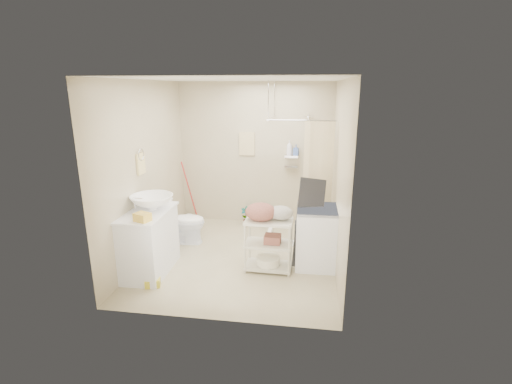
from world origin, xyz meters
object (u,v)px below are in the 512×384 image
at_px(toilet, 183,221).
at_px(washing_machine, 317,237).
at_px(vanity, 149,242).
at_px(laundry_rack, 269,240).

bearing_deg(toilet, washing_machine, -109.09).
bearing_deg(vanity, laundry_rack, 9.15).
bearing_deg(vanity, washing_machine, 12.20).
height_order(toilet, laundry_rack, laundry_rack).
relative_size(washing_machine, laundry_rack, 0.97).
height_order(vanity, toilet, vanity).
height_order(vanity, washing_machine, vanity).
xyz_separation_m(toilet, laundry_rack, (1.51, -0.76, 0.08)).
bearing_deg(laundry_rack, toilet, 155.01).
bearing_deg(laundry_rack, washing_machine, 21.72).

